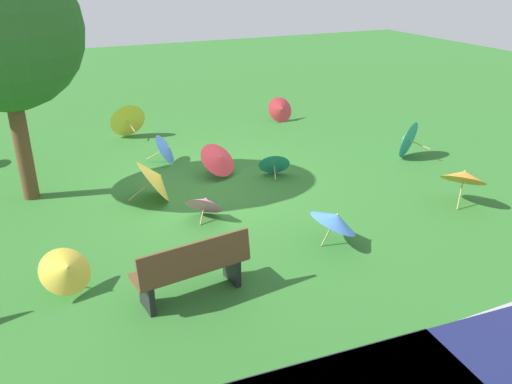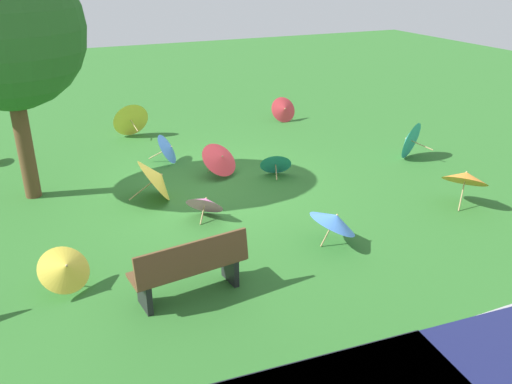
{
  "view_description": "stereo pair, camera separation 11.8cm",
  "coord_description": "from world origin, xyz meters",
  "px_view_note": "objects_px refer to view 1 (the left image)",
  "views": [
    {
      "loc": [
        3.23,
        9.56,
        4.27
      ],
      "look_at": [
        -0.25,
        1.99,
        0.6
      ],
      "focal_mm": 37.15,
      "sensor_mm": 36.0,
      "label": 1
    },
    {
      "loc": [
        3.12,
        9.61,
        4.27
      ],
      "look_at": [
        -0.25,
        1.99,
        0.6
      ],
      "focal_mm": 37.15,
      "sensor_mm": 36.0,
      "label": 2
    }
  ],
  "objects_px": {
    "parasol_blue_0": "(167,148)",
    "parasol_teal_1": "(406,139)",
    "parasol_blue_1": "(335,219)",
    "parasol_red_0": "(219,158)",
    "parasol_orange_0": "(464,176)",
    "parasol_teal_0": "(274,163)",
    "parasol_yellow_4": "(157,178)",
    "parasol_red_1": "(281,109)",
    "parasol_yellow_2": "(126,119)",
    "parasol_pink_1": "(205,203)",
    "park_bench": "(192,268)",
    "shade_tree": "(1,31)",
    "parasol_yellow_0": "(66,269)"
  },
  "relations": [
    {
      "from": "parasol_teal_0",
      "to": "parasol_yellow_2",
      "type": "xyz_separation_m",
      "value": [
        2.25,
        -4.09,
        0.17
      ]
    },
    {
      "from": "parasol_teal_0",
      "to": "parasol_yellow_4",
      "type": "relative_size",
      "value": 0.79
    },
    {
      "from": "parasol_orange_0",
      "to": "parasol_yellow_2",
      "type": "height_order",
      "value": "parasol_yellow_2"
    },
    {
      "from": "shade_tree",
      "to": "parasol_teal_0",
      "type": "bearing_deg",
      "value": 168.65
    },
    {
      "from": "parasol_blue_1",
      "to": "parasol_teal_1",
      "type": "relative_size",
      "value": 0.96
    },
    {
      "from": "parasol_teal_0",
      "to": "parasol_red_1",
      "type": "relative_size",
      "value": 1.05
    },
    {
      "from": "parasol_yellow_0",
      "to": "parasol_yellow_4",
      "type": "height_order",
      "value": "parasol_yellow_4"
    },
    {
      "from": "shade_tree",
      "to": "parasol_yellow_4",
      "type": "bearing_deg",
      "value": 152.76
    },
    {
      "from": "shade_tree",
      "to": "parasol_blue_1",
      "type": "distance_m",
      "value": 6.54
    },
    {
      "from": "parasol_yellow_0",
      "to": "parasol_red_0",
      "type": "distance_m",
      "value": 4.7
    },
    {
      "from": "parasol_orange_0",
      "to": "parasol_blue_0",
      "type": "distance_m",
      "value": 6.3
    },
    {
      "from": "parasol_pink_1",
      "to": "park_bench",
      "type": "bearing_deg",
      "value": 66.59
    },
    {
      "from": "parasol_pink_1",
      "to": "parasol_yellow_2",
      "type": "height_order",
      "value": "parasol_yellow_2"
    },
    {
      "from": "shade_tree",
      "to": "parasol_teal_0",
      "type": "xyz_separation_m",
      "value": [
        -4.81,
        0.97,
        -2.84
      ]
    },
    {
      "from": "parasol_teal_0",
      "to": "parasol_red_0",
      "type": "bearing_deg",
      "value": -21.8
    },
    {
      "from": "parasol_yellow_2",
      "to": "parasol_red_0",
      "type": "xyz_separation_m",
      "value": [
        -1.17,
        3.66,
        -0.05
      ]
    },
    {
      "from": "parasol_yellow_4",
      "to": "parasol_red_1",
      "type": "xyz_separation_m",
      "value": [
        -4.63,
        -3.84,
        -0.09
      ]
    },
    {
      "from": "shade_tree",
      "to": "parasol_blue_1",
      "type": "xyz_separation_m",
      "value": [
        -4.37,
        4.06,
        -2.68
      ]
    },
    {
      "from": "parasol_teal_1",
      "to": "parasol_red_1",
      "type": "distance_m",
      "value": 4.09
    },
    {
      "from": "parasol_orange_0",
      "to": "parasol_teal_0",
      "type": "bearing_deg",
      "value": -46.91
    },
    {
      "from": "parasol_pink_1",
      "to": "parasol_red_1",
      "type": "distance_m",
      "value": 6.42
    },
    {
      "from": "park_bench",
      "to": "parasol_blue_1",
      "type": "height_order",
      "value": "park_bench"
    },
    {
      "from": "park_bench",
      "to": "parasol_blue_0",
      "type": "distance_m",
      "value": 5.39
    },
    {
      "from": "park_bench",
      "to": "parasol_yellow_4",
      "type": "height_order",
      "value": "park_bench"
    },
    {
      "from": "parasol_pink_1",
      "to": "parasol_blue_1",
      "type": "relative_size",
      "value": 0.99
    },
    {
      "from": "parasol_pink_1",
      "to": "parasol_orange_0",
      "type": "bearing_deg",
      "value": 162.57
    },
    {
      "from": "parasol_yellow_4",
      "to": "parasol_teal_1",
      "type": "distance_m",
      "value": 5.9
    },
    {
      "from": "shade_tree",
      "to": "parasol_yellow_4",
      "type": "height_order",
      "value": "shade_tree"
    },
    {
      "from": "parasol_red_0",
      "to": "parasol_red_1",
      "type": "bearing_deg",
      "value": -134.04
    },
    {
      "from": "parasol_teal_1",
      "to": "parasol_red_0",
      "type": "bearing_deg",
      "value": -8.47
    },
    {
      "from": "park_bench",
      "to": "parasol_red_0",
      "type": "distance_m",
      "value": 4.41
    },
    {
      "from": "park_bench",
      "to": "parasol_teal_1",
      "type": "xyz_separation_m",
      "value": [
        -6.31,
        -3.32,
        -0.02
      ]
    },
    {
      "from": "parasol_blue_0",
      "to": "parasol_teal_1",
      "type": "height_order",
      "value": "parasol_teal_1"
    },
    {
      "from": "park_bench",
      "to": "parasol_yellow_0",
      "type": "relative_size",
      "value": 1.83
    },
    {
      "from": "park_bench",
      "to": "parasol_teal_1",
      "type": "relative_size",
      "value": 1.77
    },
    {
      "from": "parasol_pink_1",
      "to": "parasol_blue_1",
      "type": "bearing_deg",
      "value": 131.57
    },
    {
      "from": "park_bench",
      "to": "parasol_orange_0",
      "type": "relative_size",
      "value": 1.42
    },
    {
      "from": "parasol_blue_1",
      "to": "parasol_red_0",
      "type": "distance_m",
      "value": 3.58
    },
    {
      "from": "parasol_red_1",
      "to": "shade_tree",
      "type": "bearing_deg",
      "value": 21.48
    },
    {
      "from": "parasol_yellow_0",
      "to": "parasol_teal_0",
      "type": "bearing_deg",
      "value": -148.72
    },
    {
      "from": "parasol_blue_1",
      "to": "parasol_red_1",
      "type": "relative_size",
      "value": 1.18
    },
    {
      "from": "shade_tree",
      "to": "parasol_red_1",
      "type": "bearing_deg",
      "value": -158.52
    },
    {
      "from": "parasol_teal_0",
      "to": "parasol_red_0",
      "type": "relative_size",
      "value": 0.77
    },
    {
      "from": "parasol_orange_0",
      "to": "parasol_blue_1",
      "type": "height_order",
      "value": "parasol_orange_0"
    },
    {
      "from": "parasol_blue_0",
      "to": "parasol_teal_1",
      "type": "relative_size",
      "value": 0.92
    },
    {
      "from": "parasol_pink_1",
      "to": "parasol_orange_0",
      "type": "xyz_separation_m",
      "value": [
        -4.6,
        1.45,
        0.26
      ]
    },
    {
      "from": "parasol_red_0",
      "to": "parasol_pink_1",
      "type": "bearing_deg",
      "value": 61.58
    },
    {
      "from": "parasol_orange_0",
      "to": "parasol_yellow_2",
      "type": "relative_size",
      "value": 1.17
    },
    {
      "from": "parasol_orange_0",
      "to": "parasol_teal_1",
      "type": "height_order",
      "value": "parasol_teal_1"
    },
    {
      "from": "parasol_teal_1",
      "to": "parasol_blue_1",
      "type": "bearing_deg",
      "value": 37.35
    }
  ]
}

